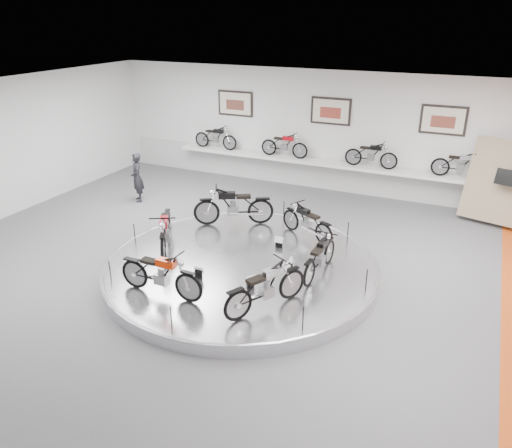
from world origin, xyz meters
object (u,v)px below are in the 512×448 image
at_px(bike_e, 160,274).
at_px(bike_f, 266,287).
at_px(shelf, 325,163).
at_px(bike_b, 307,222).
at_px(visitor, 137,177).
at_px(display_platform, 241,268).
at_px(bike_c, 234,206).
at_px(bike_a, 320,256).
at_px(bike_d, 165,231).

distance_m(bike_e, bike_f, 2.20).
height_order(shelf, bike_f, bike_f).
xyz_separation_m(shelf, bike_b, (0.92, -4.44, -0.26)).
relative_size(bike_b, visitor, 0.94).
height_order(bike_e, visitor, visitor).
relative_size(display_platform, shelf, 0.58).
xyz_separation_m(display_platform, bike_c, (-1.19, 1.94, 0.69)).
relative_size(bike_b, bike_c, 0.81).
xyz_separation_m(display_platform, bike_a, (1.83, 0.21, 0.59)).
height_order(bike_e, bike_f, same).
relative_size(bike_d, bike_e, 1.07).
distance_m(shelf, bike_c, 4.62).
height_order(display_platform, shelf, shelf).
distance_m(display_platform, bike_b, 2.25).
bearing_deg(bike_d, bike_a, 66.65).
bearing_deg(bike_f, bike_e, 129.23).
height_order(shelf, bike_d, bike_d).
xyz_separation_m(bike_b, bike_d, (-2.86, -2.17, 0.09)).
distance_m(bike_b, bike_f, 3.57).
relative_size(shelf, bike_e, 6.59).
distance_m(display_platform, visitor, 6.05).
xyz_separation_m(bike_e, visitor, (-4.36, 4.99, 0.00)).
xyz_separation_m(shelf, bike_e, (-0.85, -8.39, -0.21)).
distance_m(display_platform, bike_c, 2.38).
height_order(display_platform, bike_e, bike_e).
height_order(display_platform, bike_d, bike_d).
bearing_deg(bike_c, display_platform, 93.22).
distance_m(shelf, bike_a, 6.46).
relative_size(shelf, visitor, 6.91).
distance_m(shelf, bike_e, 8.44).
bearing_deg(visitor, bike_b, 36.79).
relative_size(bike_d, visitor, 1.12).
distance_m(bike_b, visitor, 6.22).
distance_m(bike_b, bike_c, 2.11).
bearing_deg(shelf, bike_a, -73.49).
bearing_deg(bike_f, shelf, 37.82).
bearing_deg(bike_d, display_platform, 66.32).
height_order(shelf, bike_a, bike_a).
distance_m(display_platform, shelf, 6.46).
distance_m(bike_c, bike_f, 4.32).
distance_m(display_platform, bike_e, 2.26).
height_order(bike_c, visitor, visitor).
xyz_separation_m(display_platform, visitor, (-5.21, 3.00, 0.65)).
xyz_separation_m(bike_a, bike_b, (-0.92, 1.75, 0.00)).
bearing_deg(bike_b, shelf, -52.86).
bearing_deg(shelf, visitor, -146.88).
relative_size(display_platform, bike_c, 3.46).
bearing_deg(bike_c, bike_b, 152.47).
bearing_deg(display_platform, bike_c, 121.46).
relative_size(display_platform, bike_a, 4.29).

